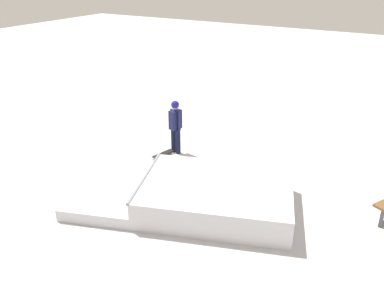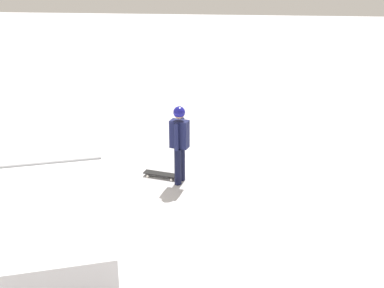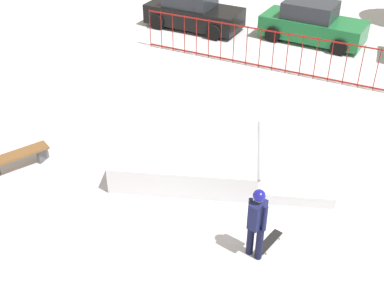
% 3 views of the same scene
% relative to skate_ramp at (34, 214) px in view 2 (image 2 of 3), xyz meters
% --- Properties ---
extents(ground_plane, '(60.00, 60.00, 0.00)m').
position_rel_skate_ramp_xyz_m(ground_plane, '(0.00, -0.21, -0.32)').
color(ground_plane, silver).
extents(skate_ramp, '(5.95, 4.18, 0.74)m').
position_rel_skate_ramp_xyz_m(skate_ramp, '(0.00, 0.00, 0.00)').
color(skate_ramp, silver).
rests_on(skate_ramp, ground).
extents(skater, '(0.43, 0.42, 1.73)m').
position_rel_skate_ramp_xyz_m(skater, '(2.12, -2.39, 0.69)').
color(skater, black).
rests_on(skater, ground).
extents(skateboard, '(0.40, 0.82, 0.09)m').
position_rel_skate_ramp_xyz_m(skateboard, '(2.32, -1.95, -0.24)').
color(skateboard, black).
rests_on(skateboard, ground).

